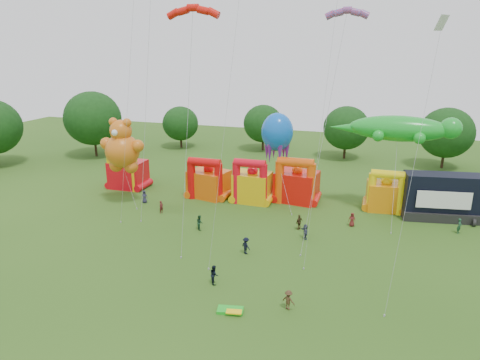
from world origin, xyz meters
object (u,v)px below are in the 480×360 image
(spectator_0, at_px, (144,197))
(spectator_4, at_px, (299,222))
(bouncy_castle_2, at_px, (252,185))
(gecko_kite, at_px, (398,133))
(stage_trailer, at_px, (442,197))
(teddy_bear_kite, at_px, (123,154))
(bouncy_castle_0, at_px, (127,172))
(octopus_kite, at_px, (281,161))

(spectator_0, distance_m, spectator_4, 21.08)
(bouncy_castle_2, relative_size, gecko_kite, 0.41)
(spectator_4, bearing_deg, gecko_kite, 162.20)
(stage_trailer, height_order, gecko_kite, gecko_kite)
(stage_trailer, xyz_separation_m, teddy_bear_kite, (-38.38, -6.90, 4.06))
(bouncy_castle_0, height_order, teddy_bear_kite, teddy_bear_kite)
(stage_trailer, relative_size, spectator_4, 5.17)
(gecko_kite, relative_size, spectator_0, 8.92)
(teddy_bear_kite, bearing_deg, gecko_kite, 12.95)
(stage_trailer, height_order, teddy_bear_kite, teddy_bear_kite)
(bouncy_castle_0, bearing_deg, gecko_kite, 2.35)
(gecko_kite, bearing_deg, spectator_0, -168.04)
(bouncy_castle_2, distance_m, teddy_bear_kite, 16.95)
(teddy_bear_kite, xyz_separation_m, gecko_kite, (32.78, 7.54, 3.17))
(octopus_kite, bearing_deg, bouncy_castle_2, -171.45)
(spectator_4, bearing_deg, spectator_0, -66.95)
(gecko_kite, bearing_deg, stage_trailer, -6.49)
(spectator_0, bearing_deg, octopus_kite, -5.41)
(teddy_bear_kite, distance_m, octopus_kite, 20.00)
(stage_trailer, relative_size, octopus_kite, 0.78)
(bouncy_castle_2, bearing_deg, teddy_bear_kite, -159.50)
(octopus_kite, height_order, spectator_4, octopus_kite)
(stage_trailer, xyz_separation_m, spectator_4, (-15.46, -8.37, -1.78))
(spectator_0, bearing_deg, bouncy_castle_2, -3.17)
(stage_trailer, bearing_deg, spectator_0, -170.81)
(spectator_0, bearing_deg, teddy_bear_kite, -175.57)
(octopus_kite, bearing_deg, bouncy_castle_0, -179.41)
(octopus_kite, bearing_deg, spectator_0, -162.78)
(teddy_bear_kite, bearing_deg, bouncy_castle_0, 120.52)
(octopus_kite, xyz_separation_m, spectator_4, (3.95, -7.74, -4.88))
(teddy_bear_kite, relative_size, spectator_4, 6.45)
(bouncy_castle_0, bearing_deg, bouncy_castle_2, -0.96)
(bouncy_castle_0, distance_m, gecko_kite, 37.15)
(stage_trailer, distance_m, teddy_bear_kite, 39.21)
(spectator_0, relative_size, spectator_4, 0.95)
(teddy_bear_kite, xyz_separation_m, octopus_kite, (18.97, 6.28, -0.96))
(bouncy_castle_0, bearing_deg, stage_trailer, 1.17)
(teddy_bear_kite, distance_m, spectator_0, 6.29)
(gecko_kite, relative_size, octopus_kite, 1.27)
(bouncy_castle_0, height_order, octopus_kite, octopus_kite)
(bouncy_castle_2, distance_m, spectator_4, 10.56)
(bouncy_castle_0, distance_m, bouncy_castle_2, 18.90)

